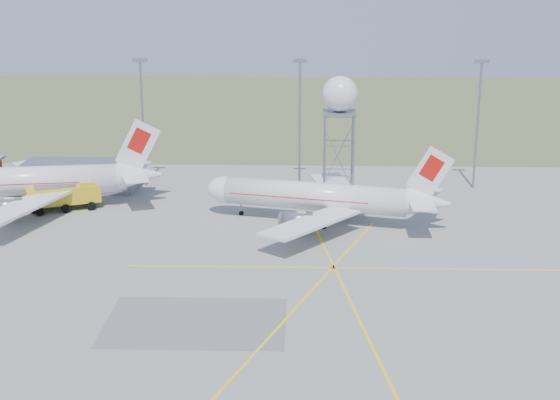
{
  "coord_description": "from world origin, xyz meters",
  "views": [
    {
      "loc": [
        -9.46,
        -55.73,
        33.77
      ],
      "look_at": [
        -12.34,
        40.0,
        5.37
      ],
      "focal_mm": 50.0,
      "sensor_mm": 36.0,
      "label": 1
    }
  ],
  "objects_px": {
    "airliner_main": "(319,197)",
    "airliner_far": "(25,182)",
    "radar_tower": "(339,132)",
    "fire_truck": "(66,196)"
  },
  "relations": [
    {
      "from": "airliner_main",
      "to": "fire_truck",
      "type": "bearing_deg",
      "value": 5.84
    },
    {
      "from": "radar_tower",
      "to": "airliner_far",
      "type": "bearing_deg",
      "value": -173.98
    },
    {
      "from": "airliner_main",
      "to": "fire_truck",
      "type": "height_order",
      "value": "airliner_main"
    },
    {
      "from": "airliner_far",
      "to": "fire_truck",
      "type": "height_order",
      "value": "airliner_far"
    },
    {
      "from": "airliner_main",
      "to": "fire_truck",
      "type": "xyz_separation_m",
      "value": [
        -36.81,
        4.86,
        -1.61
      ]
    },
    {
      "from": "airliner_main",
      "to": "radar_tower",
      "type": "relative_size",
      "value": 1.8
    },
    {
      "from": "airliner_main",
      "to": "fire_truck",
      "type": "relative_size",
      "value": 3.16
    },
    {
      "from": "airliner_far",
      "to": "fire_truck",
      "type": "xyz_separation_m",
      "value": [
        5.96,
        -0.54,
        -1.98
      ]
    },
    {
      "from": "airliner_main",
      "to": "airliner_far",
      "type": "distance_m",
      "value": 43.12
    },
    {
      "from": "airliner_far",
      "to": "radar_tower",
      "type": "distance_m",
      "value": 46.63
    }
  ]
}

